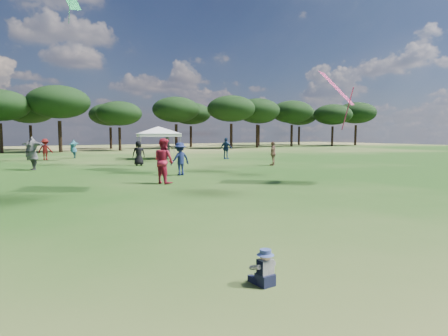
# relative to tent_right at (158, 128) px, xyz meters

# --- Properties ---
(tree_line) EXTENTS (108.78, 17.63, 7.77)m
(tree_line) POSITION_rel_tent_right_xyz_m (-6.21, 20.18, 2.84)
(tree_line) COLOR black
(tree_line) RESTS_ON ground
(tent_right) EXTENTS (6.55, 6.55, 3.00)m
(tent_right) POSITION_rel_tent_right_xyz_m (0.00, 0.00, 0.00)
(tent_right) COLOR gray
(tent_right) RESTS_ON ground
(toddler) EXTENTS (0.34, 0.38, 0.51)m
(toddler) POSITION_rel_tent_right_xyz_m (-8.39, -25.59, -2.35)
(toddler) COLOR black
(toddler) RESTS_ON ground
(festival_crowd) EXTENTS (29.63, 21.63, 1.92)m
(festival_crowd) POSITION_rel_tent_right_xyz_m (-9.67, -5.23, -1.71)
(festival_crowd) COLOR #151F4C
(festival_crowd) RESTS_ON ground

